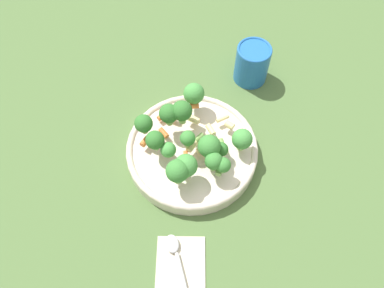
% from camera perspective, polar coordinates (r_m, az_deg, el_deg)
% --- Properties ---
extents(ground_plane, '(3.00, 3.00, 0.00)m').
position_cam_1_polar(ground_plane, '(0.82, -0.00, -1.69)').
color(ground_plane, '#4C6B38').
extents(bowl, '(0.28, 0.28, 0.04)m').
position_cam_1_polar(bowl, '(0.80, -0.00, -0.99)').
color(bowl, beige).
rests_on(bowl, ground_plane).
extents(pasta_salad, '(0.24, 0.23, 0.08)m').
position_cam_1_polar(pasta_salad, '(0.75, -0.22, 0.98)').
color(pasta_salad, '#8CB766').
rests_on(pasta_salad, bowl).
extents(cup, '(0.08, 0.08, 0.10)m').
position_cam_1_polar(cup, '(0.92, 9.14, 12.07)').
color(cup, '#2366B2').
rests_on(cup, ground_plane).
extents(napkin, '(0.10, 0.14, 0.01)m').
position_cam_1_polar(napkin, '(0.73, -1.77, -19.20)').
color(napkin, beige).
rests_on(napkin, ground_plane).
extents(spoon, '(0.07, 0.17, 0.01)m').
position_cam_1_polar(spoon, '(0.73, -2.38, -17.51)').
color(spoon, silver).
rests_on(spoon, napkin).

